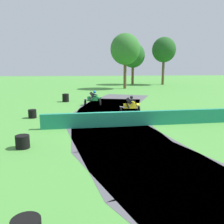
# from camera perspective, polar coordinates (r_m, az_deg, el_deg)

# --- Properties ---
(ground_plane) EXTENTS (120.00, 120.00, 0.00)m
(ground_plane) POSITION_cam_1_polar(r_m,az_deg,el_deg) (15.32, -0.23, -3.34)
(ground_plane) COLOR #4C933D
(track_asphalt) EXTENTS (10.44, 31.87, 0.01)m
(track_asphalt) POSITION_cam_1_polar(r_m,az_deg,el_deg) (15.54, 4.18, -3.14)
(track_asphalt) COLOR #515156
(track_asphalt) RESTS_ON ground
(safety_barrier) EXTENTS (19.39, 1.72, 0.90)m
(safety_barrier) POSITION_cam_1_polar(r_m,az_deg,el_deg) (16.93, 18.49, -0.95)
(safety_barrier) COLOR #1E8466
(safety_barrier) RESTS_ON ground
(motorcycle_lead_green) EXTENTS (1.71, 1.02, 1.42)m
(motorcycle_lead_green) POSITION_cam_1_polar(r_m,az_deg,el_deg) (23.02, -4.23, 3.16)
(motorcycle_lead_green) COLOR black
(motorcycle_lead_green) RESTS_ON ground
(motorcycle_chase_yellow) EXTENTS (1.68, 0.73, 1.43)m
(motorcycle_chase_yellow) POSITION_cam_1_polar(r_m,az_deg,el_deg) (19.13, 4.35, 1.58)
(motorcycle_chase_yellow) COLOR black
(motorcycle_chase_yellow) RESTS_ON ground
(tire_stack_near) EXTENTS (0.66, 0.66, 0.80)m
(tire_stack_near) POSITION_cam_1_polar(r_m,az_deg,el_deg) (25.34, -10.60, 3.22)
(tire_stack_near) COLOR black
(tire_stack_near) RESTS_ON ground
(tire_stack_mid_a) EXTENTS (0.57, 0.57, 0.60)m
(tire_stack_mid_a) POSITION_cam_1_polar(r_m,az_deg,el_deg) (18.49, -17.82, -0.39)
(tire_stack_mid_a) COLOR black
(tire_stack_mid_a) RESTS_ON ground
(tire_stack_mid_b) EXTENTS (0.64, 0.64, 0.60)m
(tire_stack_mid_b) POSITION_cam_1_polar(r_m,az_deg,el_deg) (12.18, -19.85, -6.44)
(tire_stack_mid_b) COLOR black
(tire_stack_mid_b) RESTS_ON ground
(tree_far_left) EXTENTS (4.18, 4.18, 7.35)m
(tree_far_left) POSITION_cam_1_polar(r_m,az_deg,el_deg) (45.07, 4.83, 12.84)
(tree_far_left) COLOR brown
(tree_far_left) RESTS_ON ground
(tree_far_right) EXTENTS (4.13, 4.13, 8.24)m
(tree_far_right) POSITION_cam_1_polar(r_m,az_deg,el_deg) (45.46, 11.84, 13.76)
(tree_far_right) COLOR brown
(tree_far_right) RESTS_ON ground
(tree_mid_rise) EXTENTS (4.36, 4.36, 8.10)m
(tree_mid_rise) POSITION_cam_1_polar(r_m,az_deg,el_deg) (37.70, 3.05, 14.16)
(tree_mid_rise) COLOR brown
(tree_mid_rise) RESTS_ON ground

